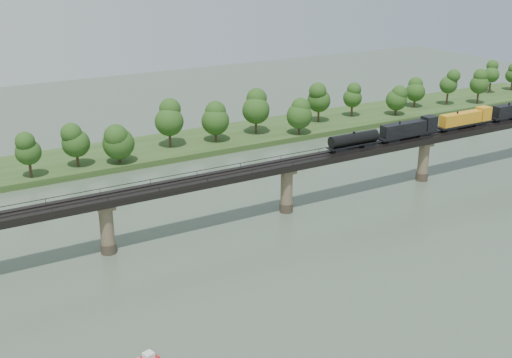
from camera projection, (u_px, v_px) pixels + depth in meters
ground at (375, 267)px, 116.32m from camera, size 400.00×400.00×0.00m
far_bank at (184, 145)px, 185.12m from camera, size 300.00×24.00×1.60m
bridge at (287, 188)px, 138.82m from camera, size 236.00×30.00×11.50m
bridge_superstructure at (287, 161)px, 136.65m from camera, size 220.00×4.90×0.75m
far_treeline at (162, 125)px, 174.86m from camera, size 289.06×17.54×13.60m
freight_train at (447, 123)px, 157.99m from camera, size 69.26×2.70×4.77m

